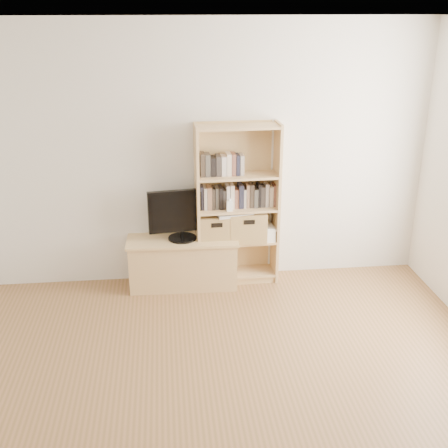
{
  "coord_description": "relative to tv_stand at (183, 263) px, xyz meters",
  "views": [
    {
      "loc": [
        -0.38,
        -2.86,
        2.71
      ],
      "look_at": [
        0.14,
        1.9,
        0.81
      ],
      "focal_mm": 45.0,
      "sensor_mm": 36.0,
      "label": 1
    }
  ],
  "objects": [
    {
      "name": "floor",
      "position": [
        0.24,
        -2.3,
        -0.24
      ],
      "size": [
        4.5,
        5.0,
        0.01
      ],
      "primitive_type": "cube",
      "color": "brown",
      "rests_on": "ground"
    },
    {
      "name": "back_wall",
      "position": [
        0.24,
        0.2,
        1.06
      ],
      "size": [
        4.5,
        0.02,
        2.6
      ],
      "primitive_type": "cube",
      "color": "silver",
      "rests_on": "floor"
    },
    {
      "name": "ceiling",
      "position": [
        0.24,
        -2.3,
        2.36
      ],
      "size": [
        4.5,
        5.0,
        0.01
      ],
      "primitive_type": "cube",
      "color": "white",
      "rests_on": "back_wall"
    },
    {
      "name": "tv_stand",
      "position": [
        0.0,
        0.0,
        0.0
      ],
      "size": [
        1.08,
        0.43,
        0.49
      ],
      "primitive_type": "cube",
      "rotation": [
        0.0,
        0.0,
        -0.03
      ],
      "color": "tan",
      "rests_on": "floor"
    },
    {
      "name": "bookshelf",
      "position": [
        0.56,
        0.05,
        0.58
      ],
      "size": [
        0.83,
        0.32,
        1.65
      ],
      "primitive_type": "cube",
      "rotation": [
        0.0,
        0.0,
        0.03
      ],
      "color": "tan",
      "rests_on": "floor"
    },
    {
      "name": "television",
      "position": [
        0.0,
        0.0,
        0.52
      ],
      "size": [
        0.66,
        0.13,
        0.52
      ],
      "primitive_type": "cube",
      "rotation": [
        0.0,
        0.0,
        0.13
      ],
      "color": "black",
      "rests_on": "tv_stand"
    },
    {
      "name": "books_row_mid",
      "position": [
        0.55,
        0.07,
        0.66
      ],
      "size": [
        0.76,
        0.2,
        0.2
      ],
      "primitive_type": "cube",
      "rotation": [
        0.0,
        0.0,
        0.07
      ],
      "color": "#202131",
      "rests_on": "bookshelf"
    },
    {
      "name": "books_row_upper",
      "position": [
        0.37,
        0.07,
        1.01
      ],
      "size": [
        0.41,
        0.15,
        0.21
      ],
      "primitive_type": "cube",
      "rotation": [
        0.0,
        0.0,
        -0.01
      ],
      "color": "#202131",
      "rests_on": "bookshelf"
    },
    {
      "name": "baby_monitor",
      "position": [
        0.47,
        -0.04,
        0.61
      ],
      "size": [
        0.06,
        0.04,
        0.1
      ],
      "primitive_type": "cube",
      "rotation": [
        0.0,
        0.0,
        0.12
      ],
      "color": "white",
      "rests_on": "bookshelf"
    },
    {
      "name": "basket_left",
      "position": [
        0.34,
        0.04,
        0.36
      ],
      "size": [
        0.35,
        0.29,
        0.29
      ],
      "primitive_type": "cube",
      "rotation": [
        0.0,
        0.0,
        0.01
      ],
      "color": "olive",
      "rests_on": "bookshelf"
    },
    {
      "name": "basket_right",
      "position": [
        0.66,
        0.05,
        0.37
      ],
      "size": [
        0.37,
        0.31,
        0.3
      ],
      "primitive_type": "cube",
      "rotation": [
        0.0,
        0.0,
        0.01
      ],
      "color": "olive",
      "rests_on": "bookshelf"
    },
    {
      "name": "laptop",
      "position": [
        0.52,
        0.03,
        0.51
      ],
      "size": [
        0.39,
        0.3,
        0.03
      ],
      "primitive_type": "cube",
      "rotation": [
        0.0,
        0.0,
        0.17
      ],
      "color": "silver",
      "rests_on": "basket_left"
    },
    {
      "name": "magazine_stack",
      "position": [
        0.84,
        0.06,
        0.27
      ],
      "size": [
        0.19,
        0.27,
        0.12
      ],
      "primitive_type": "cube",
      "rotation": [
        0.0,
        0.0,
        0.05
      ],
      "color": "silver",
      "rests_on": "bookshelf"
    }
  ]
}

